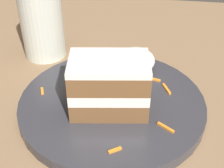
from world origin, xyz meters
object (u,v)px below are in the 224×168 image
Objects in this scene: orange_garnish at (92,63)px; drinking_glass at (43,28)px; plate at (112,104)px; cream_dollop at (136,61)px; cake_slice at (109,85)px.

drinking_glass reaches higher than orange_garnish.
orange_garnish is 0.40× the size of drinking_glass.
orange_garnish is at bearing 118.02° from plate.
drinking_glass is at bearing 136.38° from plate.
drinking_glass is at bearing 153.35° from orange_garnish.
plate is 2.15× the size of drinking_glass.
plate is at bearing -109.37° from cream_dollop.
cream_dollop is 0.48× the size of drinking_glass.
plate is 2.41× the size of cake_slice.
cream_dollop is at bearing 70.63° from plate.
cream_dollop is 0.08m from orange_garnish.
plate is at bearing -61.98° from orange_garnish.
plate is 0.22m from drinking_glass.
orange_garnish reaches higher than plate.
cake_slice is (-0.00, -0.02, 0.05)m from plate.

